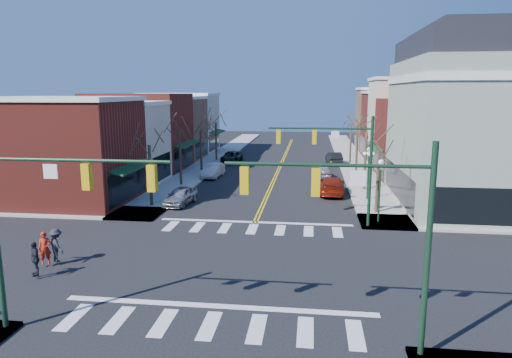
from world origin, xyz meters
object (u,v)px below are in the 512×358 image
(lamppost_midblock, at_px, (368,165))
(car_right_mid, at_px, (322,171))
(lamppost_corner, at_px, (380,180))
(pedestrian_red_a, at_px, (45,248))
(car_right_far, at_px, (334,158))
(pedestrian_dark_b, at_px, (56,245))
(pedestrian_dark_a, at_px, (35,259))
(car_left_near, at_px, (180,196))
(car_right_near, at_px, (332,185))
(car_left_mid, at_px, (213,170))
(victorian_corner, at_px, (485,119))
(car_left_far, at_px, (232,157))

(lamppost_midblock, xyz_separation_m, car_right_mid, (-3.40, 9.73, -2.26))
(lamppost_corner, height_order, pedestrian_red_a, lamppost_corner)
(car_right_far, bearing_deg, pedestrian_red_a, 59.69)
(lamppost_corner, relative_size, car_right_far, 0.97)
(car_right_far, xyz_separation_m, pedestrian_dark_b, (-15.47, -35.24, 0.29))
(pedestrian_dark_a, bearing_deg, car_left_near, 129.83)
(car_right_near, bearing_deg, car_left_mid, -25.62)
(car_right_mid, bearing_deg, victorian_corner, 136.52)
(pedestrian_dark_a, relative_size, pedestrian_dark_b, 0.95)
(car_left_mid, bearing_deg, car_right_near, -25.43)
(car_left_far, bearing_deg, victorian_corner, -41.96)
(victorian_corner, bearing_deg, car_left_mid, 158.09)
(lamppost_corner, relative_size, car_right_mid, 1.05)
(victorian_corner, relative_size, car_right_mid, 3.47)
(lamppost_midblock, bearing_deg, car_right_far, 95.36)
(car_left_near, bearing_deg, pedestrian_dark_a, -93.02)
(car_left_mid, xyz_separation_m, pedestrian_red_a, (-3.05, -25.15, 0.26))
(lamppost_corner, distance_m, pedestrian_red_a, 20.35)
(car_right_far, height_order, pedestrian_dark_a, pedestrian_dark_a)
(pedestrian_dark_a, distance_m, pedestrian_dark_b, 1.77)
(pedestrian_red_a, bearing_deg, car_left_mid, 57.18)
(lamppost_corner, height_order, pedestrian_dark_b, lamppost_corner)
(lamppost_corner, xyz_separation_m, car_right_mid, (-3.40, 16.23, -2.26))
(lamppost_midblock, relative_size, car_left_near, 1.07)
(car_right_far, bearing_deg, pedestrian_dark_b, 59.97)
(car_left_near, xyz_separation_m, car_left_far, (0.18, 21.83, 0.00))
(car_left_near, bearing_deg, car_right_near, 31.14)
(victorian_corner, relative_size, pedestrian_dark_a, 8.66)
(car_right_near, relative_size, pedestrian_red_a, 3.11)
(car_right_near, bearing_deg, pedestrian_dark_b, 54.49)
(lamppost_midblock, bearing_deg, car_left_mid, 149.18)
(lamppost_corner, height_order, car_right_far, lamppost_corner)
(car_left_near, relative_size, pedestrian_dark_a, 2.45)
(car_left_near, bearing_deg, victorian_corner, 13.65)
(pedestrian_dark_b, bearing_deg, pedestrian_dark_a, 123.17)
(car_right_near, xyz_separation_m, pedestrian_red_a, (-14.93, -18.65, 0.23))
(victorian_corner, height_order, car_left_mid, victorian_corner)
(car_right_mid, bearing_deg, car_right_near, 92.88)
(car_left_far, relative_size, car_right_far, 1.12)
(victorian_corner, height_order, pedestrian_red_a, victorian_corner)
(victorian_corner, relative_size, car_left_mid, 3.24)
(car_left_mid, height_order, car_right_mid, car_left_mid)
(car_left_mid, distance_m, car_right_far, 16.55)
(car_right_mid, distance_m, car_right_far, 9.61)
(car_left_mid, bearing_deg, pedestrian_dark_b, -92.90)
(car_left_far, distance_m, pedestrian_dark_b, 34.96)
(lamppost_corner, distance_m, car_left_mid, 21.20)
(car_right_near, bearing_deg, pedestrian_red_a, 54.36)
(car_left_mid, distance_m, car_right_mid, 11.25)
(car_left_near, distance_m, car_right_mid, 16.98)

